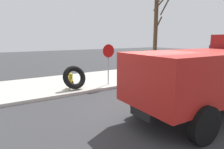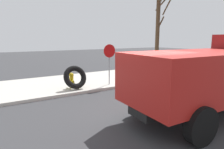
{
  "view_description": "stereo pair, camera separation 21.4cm",
  "coord_description": "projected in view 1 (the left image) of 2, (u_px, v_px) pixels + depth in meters",
  "views": [
    {
      "loc": [
        -4.83,
        -5.09,
        2.86
      ],
      "look_at": [
        0.12,
        2.5,
        1.18
      ],
      "focal_mm": 31.82,
      "sensor_mm": 36.0,
      "label": 1
    },
    {
      "loc": [
        -4.65,
        -5.2,
        2.86
      ],
      "look_at": [
        0.12,
        2.5,
        1.18
      ],
      "focal_mm": 31.82,
      "sensor_mm": 36.0,
      "label": 2
    }
  ],
  "objects": [
    {
      "name": "ground_plane",
      "position": [
        146.0,
        117.0,
        7.31
      ],
      "size": [
        80.0,
        80.0,
        0.0
      ],
      "primitive_type": "plane",
      "color": "#38383A"
    },
    {
      "name": "sidewalk_curb",
      "position": [
        76.0,
        82.0,
        12.65
      ],
      "size": [
        36.0,
        5.0,
        0.15
      ],
      "primitive_type": "cube",
      "color": "#BCB7AD",
      "rests_on": "ground"
    },
    {
      "name": "fire_hydrant",
      "position": [
        71.0,
        80.0,
        10.8
      ],
      "size": [
        0.25,
        0.57,
        0.84
      ],
      "color": "yellow",
      "rests_on": "sidewalk_curb"
    },
    {
      "name": "loose_tire",
      "position": [
        74.0,
        77.0,
        10.52
      ],
      "size": [
        1.31,
        0.81,
        1.28
      ],
      "primitive_type": "torus",
      "rotation": [
        1.18,
        0.0,
        0.05
      ],
      "color": "black",
      "rests_on": "sidewalk_curb"
    },
    {
      "name": "stop_sign",
      "position": [
        108.0,
        57.0,
        11.48
      ],
      "size": [
        0.76,
        0.08,
        2.35
      ],
      "color": "gray",
      "rests_on": "sidewalk_curb"
    },
    {
      "name": "dump_truck_red",
      "position": [
        218.0,
        72.0,
        7.45
      ],
      "size": [
        7.1,
        3.04,
        3.0
      ],
      "color": "red",
      "rests_on": "ground"
    },
    {
      "name": "bare_tree",
      "position": [
        156.0,
        34.0,
        14.0
      ],
      "size": [
        1.48,
        1.38,
        5.65
      ],
      "color": "#4C3823",
      "rests_on": "sidewalk_curb"
    }
  ]
}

